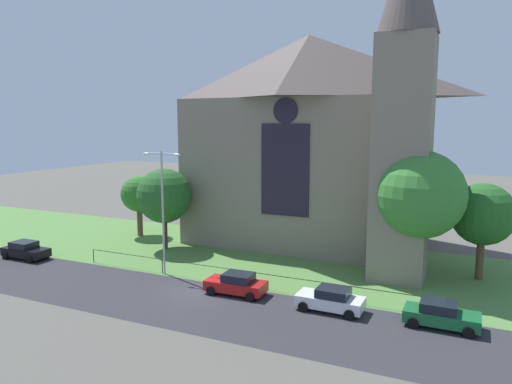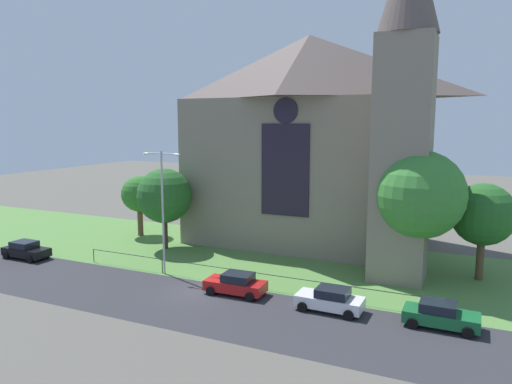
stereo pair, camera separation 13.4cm
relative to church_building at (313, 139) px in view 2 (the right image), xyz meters
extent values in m
plane|color=#56544C|center=(-3.15, -6.36, -10.27)|extent=(160.00, 160.00, 0.00)
cube|color=#2D2D33|center=(-3.15, -18.36, -10.27)|extent=(120.00, 8.00, 0.01)
cube|color=#517F3D|center=(-3.15, -8.36, -10.27)|extent=(120.00, 20.00, 0.01)
cube|color=gray|center=(-0.77, 0.63, -3.27)|extent=(22.00, 12.00, 14.00)
pyramid|color=#594C47|center=(-0.77, 0.63, 6.73)|extent=(22.00, 12.00, 6.00)
cube|color=black|center=(-0.77, -5.42, -2.57)|extent=(4.40, 0.16, 8.00)
cylinder|color=black|center=(-0.77, -5.42, 2.53)|extent=(2.20, 0.15, 2.20)
cube|color=gray|center=(9.23, -7.37, -1.27)|extent=(4.00, 4.00, 18.00)
cylinder|color=black|center=(-0.77, -13.86, -9.17)|extent=(28.30, 0.05, 0.05)
cylinder|color=black|center=(-14.92, -13.86, -9.72)|extent=(0.07, 0.07, 1.10)
cylinder|color=black|center=(-7.85, -13.86, -9.72)|extent=(0.06, 0.07, 1.10)
cylinder|color=black|center=(-0.77, -13.86, -9.72)|extent=(0.07, 0.07, 1.10)
cylinder|color=black|center=(6.30, -13.86, -9.72)|extent=(0.07, 0.07, 1.10)
cylinder|color=black|center=(13.38, -13.86, -9.72)|extent=(0.06, 0.07, 1.10)
cylinder|color=brown|center=(-17.42, -4.38, -8.76)|extent=(0.58, 0.58, 3.03)
sphere|color=#2D6B28|center=(-17.42, -4.38, -5.84)|extent=(3.73, 3.73, 3.73)
cylinder|color=#423021|center=(10.72, -8.05, -8.15)|extent=(0.55, 0.55, 4.24)
sphere|color=#387F33|center=(10.72, -8.05, -3.63)|extent=(6.39, 6.39, 6.39)
cylinder|color=brown|center=(14.94, -5.11, -8.63)|extent=(0.56, 0.56, 3.28)
sphere|color=#235B23|center=(14.94, -5.11, -5.25)|extent=(4.67, 4.67, 4.67)
cylinder|color=#423021|center=(-11.93, -7.65, -8.70)|extent=(0.44, 0.44, 3.14)
sphere|color=#235B23|center=(-11.93, -7.65, -5.22)|extent=(5.09, 5.09, 5.09)
cylinder|color=#B2B2B7|center=(-7.57, -13.96, -5.44)|extent=(0.16, 0.16, 9.66)
cylinder|color=#B2B2B7|center=(-8.27, -13.96, -0.81)|extent=(1.40, 0.10, 0.10)
cylinder|color=#B2B2B7|center=(-6.87, -13.96, -0.81)|extent=(1.40, 0.10, 0.10)
ellipsoid|color=white|center=(-8.97, -13.96, -0.86)|extent=(0.57, 0.26, 0.20)
ellipsoid|color=white|center=(-6.17, -13.96, -0.86)|extent=(0.57, 0.26, 0.20)
cube|color=black|center=(-21.06, -15.49, -9.66)|extent=(4.21, 1.82, 0.70)
cube|color=black|center=(-21.26, -15.49, -9.04)|extent=(2.01, 1.61, 0.55)
cylinder|color=black|center=(-19.59, -14.59, -9.95)|extent=(0.64, 0.22, 0.64)
cylinder|color=black|center=(-19.59, -16.39, -9.95)|extent=(0.64, 0.22, 0.64)
cylinder|color=black|center=(-22.53, -14.60, -9.95)|extent=(0.64, 0.22, 0.64)
cylinder|color=black|center=(-22.53, -16.40, -9.95)|extent=(0.64, 0.22, 0.64)
cube|color=#B21919|center=(-0.43, -15.63, -9.66)|extent=(4.26, 1.93, 0.70)
cube|color=black|center=(-0.23, -15.62, -9.04)|extent=(2.05, 1.66, 0.55)
cylinder|color=black|center=(-1.87, -16.57, -9.95)|extent=(0.65, 0.24, 0.64)
cylinder|color=black|center=(-1.93, -14.78, -9.95)|extent=(0.65, 0.24, 0.64)
cylinder|color=black|center=(1.07, -16.48, -9.95)|extent=(0.65, 0.24, 0.64)
cylinder|color=black|center=(1.01, -14.68, -9.95)|extent=(0.65, 0.24, 0.64)
cube|color=silver|center=(6.32, -15.78, -9.66)|extent=(4.23, 1.88, 0.70)
cube|color=black|center=(6.52, -15.78, -9.04)|extent=(2.03, 1.64, 0.55)
cylinder|color=black|center=(4.84, -16.65, -9.95)|extent=(0.64, 0.23, 0.64)
cylinder|color=black|center=(4.87, -14.85, -9.95)|extent=(0.64, 0.23, 0.64)
cylinder|color=black|center=(7.78, -16.70, -9.95)|extent=(0.64, 0.23, 0.64)
cylinder|color=black|center=(7.81, -14.91, -9.95)|extent=(0.64, 0.23, 0.64)
cube|color=#196033|center=(12.89, -15.46, -9.66)|extent=(4.22, 1.84, 0.70)
cube|color=black|center=(12.69, -15.46, -9.04)|extent=(2.02, 1.62, 0.55)
cylinder|color=black|center=(14.37, -14.58, -9.95)|extent=(0.64, 0.23, 0.64)
cylinder|color=black|center=(14.36, -16.38, -9.95)|extent=(0.64, 0.23, 0.64)
cylinder|color=black|center=(11.43, -14.55, -9.95)|extent=(0.64, 0.23, 0.64)
cylinder|color=black|center=(11.42, -16.35, -9.95)|extent=(0.64, 0.23, 0.64)
camera|label=1|loc=(13.96, -43.80, 1.54)|focal=33.35mm
camera|label=2|loc=(14.08, -43.75, 1.54)|focal=33.35mm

